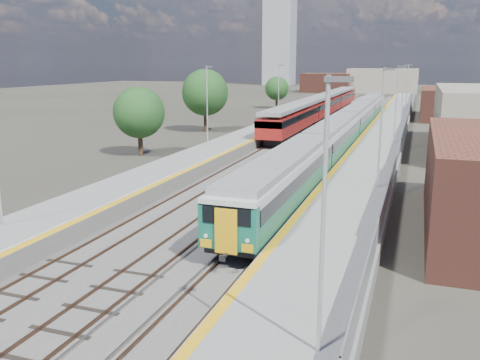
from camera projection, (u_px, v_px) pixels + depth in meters
The scene contains 11 objects.
ground at pixel (339, 138), 60.54m from camera, with size 320.00×320.00×0.00m, color #47443A.
ballast_bed at pixel (324, 134), 63.56m from camera, with size 10.50×155.00×0.06m, color #565451.
tracks at pixel (331, 132), 64.89m from camera, with size 8.96×160.00×0.17m.
platform_right at pixel (386, 133), 61.01m from camera, with size 4.70×155.00×8.52m.
platform_left at pixel (272, 128), 65.63m from camera, with size 4.30×155.00×8.52m.
buildings at pixel (324, 56), 145.41m from camera, with size 72.00×185.50×40.00m.
green_train at pixel (348, 125), 55.77m from camera, with size 2.69×75.10×2.97m.
red_train at pixel (322, 106), 78.83m from camera, with size 2.95×59.83×3.73m.
tree_a at pixel (139, 113), 48.15m from camera, with size 4.88×4.88×6.61m.
tree_b at pixel (205, 93), 64.79m from camera, with size 5.92×5.92×8.02m.
tree_c at pixel (277, 88), 98.37m from camera, with size 4.56×4.56×6.18m.
Camera 1 is at (8.73, -10.63, 8.81)m, focal length 38.00 mm.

